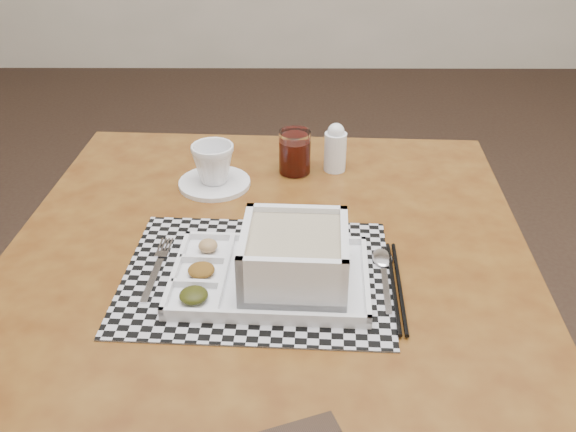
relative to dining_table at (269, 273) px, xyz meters
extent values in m
plane|color=black|center=(0.19, 0.63, -0.63)|extent=(5.00, 5.00, 0.00)
cube|color=#4D240E|center=(0.00, 0.00, 0.05)|extent=(0.98, 0.98, 0.04)
cylinder|color=#4D240E|center=(-0.40, 0.44, -0.30)|extent=(0.05, 0.05, 0.66)
cylinder|color=#4D240E|center=(0.44, 0.40, -0.30)|extent=(0.05, 0.05, 0.66)
cube|color=#4D240E|center=(0.02, 0.40, 0.00)|extent=(0.80, 0.07, 0.07)
cube|color=#4D240E|center=(-0.40, 0.02, 0.00)|extent=(0.07, 0.80, 0.07)
cube|color=#4D240E|center=(0.40, -0.02, 0.00)|extent=(0.07, 0.80, 0.07)
cube|color=#B2B1B9|center=(-0.02, -0.11, 0.07)|extent=(0.46, 0.37, 0.00)
cube|color=white|center=(0.01, -0.13, 0.08)|extent=(0.33, 0.24, 0.01)
cube|color=white|center=(0.01, -0.02, 0.09)|extent=(0.32, 0.02, 0.01)
cube|color=white|center=(0.00, -0.23, 0.09)|extent=(0.32, 0.02, 0.01)
cube|color=white|center=(-0.15, -0.12, 0.09)|extent=(0.02, 0.22, 0.01)
cube|color=white|center=(0.16, -0.13, 0.09)|extent=(0.02, 0.22, 0.01)
cube|color=white|center=(-0.07, -0.12, 0.09)|extent=(0.02, 0.20, 0.01)
cube|color=white|center=(-0.11, -0.15, 0.09)|extent=(0.08, 0.01, 0.01)
cube|color=white|center=(-0.11, -0.09, 0.09)|extent=(0.08, 0.01, 0.01)
ellipsoid|color=black|center=(-0.11, -0.19, 0.09)|extent=(0.05, 0.05, 0.02)
ellipsoid|color=#432A0B|center=(-0.11, -0.12, 0.09)|extent=(0.04, 0.04, 0.02)
ellipsoid|color=olive|center=(-0.10, -0.05, 0.10)|extent=(0.03, 0.03, 0.02)
cube|color=white|center=(0.05, -0.13, 0.09)|extent=(0.18, 0.18, 0.01)
cube|color=white|center=(0.05, -0.05, 0.13)|extent=(0.17, 0.02, 0.09)
cube|color=white|center=(0.04, -0.21, 0.13)|extent=(0.17, 0.02, 0.09)
cube|color=white|center=(-0.03, -0.13, 0.13)|extent=(0.02, 0.17, 0.09)
cube|color=white|center=(0.12, -0.13, 0.13)|extent=(0.02, 0.17, 0.09)
cube|color=tan|center=(0.05, -0.13, 0.13)|extent=(0.15, 0.15, 0.08)
cube|color=silver|center=(-0.19, -0.13, 0.08)|extent=(0.02, 0.12, 0.00)
cube|color=silver|center=(-0.19, -0.05, 0.08)|extent=(0.02, 0.02, 0.00)
cube|color=silver|center=(-0.19, -0.02, 0.08)|extent=(0.01, 0.04, 0.00)
cube|color=silver|center=(-0.19, -0.02, 0.08)|extent=(0.01, 0.04, 0.00)
cube|color=silver|center=(-0.18, -0.02, 0.08)|extent=(0.01, 0.04, 0.00)
cube|color=silver|center=(-0.18, -0.02, 0.08)|extent=(0.01, 0.04, 0.00)
cube|color=silver|center=(0.19, -0.15, 0.08)|extent=(0.02, 0.12, 0.00)
ellipsoid|color=silver|center=(0.20, -0.06, 0.08)|extent=(0.04, 0.06, 0.01)
cylinder|color=black|center=(0.21, -0.14, 0.08)|extent=(0.02, 0.24, 0.01)
cylinder|color=black|center=(0.22, -0.14, 0.08)|extent=(0.02, 0.24, 0.01)
cylinder|color=white|center=(-0.12, 0.21, 0.08)|extent=(0.15, 0.15, 0.01)
imported|color=white|center=(-0.12, 0.21, 0.12)|extent=(0.11, 0.11, 0.08)
cylinder|color=white|center=(0.05, 0.27, 0.12)|extent=(0.07, 0.07, 0.10)
cylinder|color=#400805|center=(0.05, 0.27, 0.11)|extent=(0.06, 0.06, 0.07)
cylinder|color=white|center=(0.14, 0.29, 0.11)|extent=(0.05, 0.05, 0.09)
sphere|color=white|center=(0.14, 0.29, 0.16)|extent=(0.04, 0.04, 0.04)
camera|label=1|loc=(0.04, -0.97, 0.71)|focal=40.00mm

